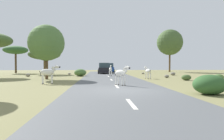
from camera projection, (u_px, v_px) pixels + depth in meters
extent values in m
plane|color=olive|center=(124.00, 91.00, 11.53)|extent=(90.00, 90.00, 0.00)
cube|color=#56595B|center=(120.00, 91.00, 11.51)|extent=(6.00, 64.00, 0.05)
cube|color=silver|center=(131.00, 104.00, 7.52)|extent=(0.16, 2.00, 0.01)
cube|color=silver|center=(117.00, 86.00, 13.51)|extent=(0.16, 2.00, 0.01)
cube|color=silver|center=(111.00, 80.00, 19.49)|extent=(0.16, 2.00, 0.01)
cube|color=silver|center=(108.00, 76.00, 25.48)|extent=(0.16, 2.00, 0.01)
cube|color=silver|center=(107.00, 74.00, 31.46)|extent=(0.16, 2.00, 0.01)
cube|color=silver|center=(105.00, 72.00, 37.45)|extent=(0.16, 2.00, 0.01)
ellipsoid|color=silver|center=(110.00, 69.00, 26.34)|extent=(0.42, 0.98, 0.46)
cylinder|color=silver|center=(110.00, 73.00, 26.02)|extent=(0.10, 0.10, 0.66)
cylinder|color=#28231E|center=(110.00, 76.00, 26.03)|extent=(0.11, 0.11, 0.04)
cylinder|color=silver|center=(112.00, 73.00, 26.04)|extent=(0.10, 0.10, 0.66)
cylinder|color=#28231E|center=(112.00, 76.00, 26.05)|extent=(0.11, 0.11, 0.04)
cylinder|color=silver|center=(109.00, 73.00, 26.65)|extent=(0.10, 0.10, 0.66)
cylinder|color=#28231E|center=(109.00, 76.00, 26.66)|extent=(0.11, 0.11, 0.04)
cylinder|color=silver|center=(111.00, 73.00, 26.68)|extent=(0.10, 0.10, 0.66)
cylinder|color=#28231E|center=(111.00, 76.00, 26.69)|extent=(0.11, 0.11, 0.04)
cylinder|color=silver|center=(111.00, 67.00, 25.86)|extent=(0.19, 0.35, 0.39)
cube|color=black|center=(111.00, 67.00, 25.86)|extent=(0.04, 0.32, 0.27)
ellipsoid|color=silver|center=(111.00, 66.00, 25.63)|extent=(0.19, 0.43, 0.21)
ellipsoid|color=black|center=(111.00, 66.00, 25.46)|extent=(0.13, 0.15, 0.13)
cone|color=silver|center=(110.00, 65.00, 25.73)|extent=(0.08, 0.08, 0.12)
cone|color=silver|center=(111.00, 65.00, 25.74)|extent=(0.08, 0.08, 0.12)
cylinder|color=black|center=(110.00, 70.00, 26.82)|extent=(0.04, 0.14, 0.39)
ellipsoid|color=silver|center=(148.00, 71.00, 21.55)|extent=(0.59, 1.00, 0.44)
cylinder|color=silver|center=(148.00, 76.00, 21.90)|extent=(0.11, 0.11, 0.64)
cylinder|color=#28231E|center=(148.00, 78.00, 21.91)|extent=(0.13, 0.13, 0.04)
cylinder|color=silver|center=(146.00, 76.00, 21.83)|extent=(0.11, 0.11, 0.64)
cylinder|color=#28231E|center=(146.00, 78.00, 21.83)|extent=(0.13, 0.13, 0.04)
cylinder|color=silver|center=(150.00, 76.00, 21.31)|extent=(0.11, 0.11, 0.64)
cylinder|color=#28231E|center=(150.00, 79.00, 21.32)|extent=(0.13, 0.13, 0.04)
cylinder|color=silver|center=(148.00, 76.00, 21.24)|extent=(0.11, 0.11, 0.64)
cylinder|color=#28231E|center=(148.00, 79.00, 21.25)|extent=(0.13, 0.13, 0.04)
cylinder|color=silver|center=(146.00, 69.00, 21.98)|extent=(0.25, 0.37, 0.38)
cube|color=black|center=(146.00, 68.00, 21.98)|extent=(0.11, 0.31, 0.26)
ellipsoid|color=silver|center=(145.00, 67.00, 22.19)|extent=(0.26, 0.44, 0.20)
ellipsoid|color=black|center=(145.00, 68.00, 22.34)|extent=(0.15, 0.17, 0.12)
cone|color=silver|center=(146.00, 66.00, 22.10)|extent=(0.09, 0.09, 0.12)
cone|color=silver|center=(145.00, 66.00, 22.07)|extent=(0.09, 0.09, 0.12)
cylinder|color=black|center=(150.00, 72.00, 21.11)|extent=(0.06, 0.14, 0.38)
ellipsoid|color=silver|center=(120.00, 73.00, 14.30)|extent=(0.91, 1.00, 0.46)
cylinder|color=silver|center=(122.00, 81.00, 14.00)|extent=(0.14, 0.14, 0.66)
cylinder|color=#28231E|center=(122.00, 85.00, 14.01)|extent=(0.16, 0.16, 0.04)
cylinder|color=silver|center=(125.00, 81.00, 14.17)|extent=(0.14, 0.14, 0.66)
cylinder|color=#28231E|center=(125.00, 85.00, 14.18)|extent=(0.16, 0.16, 0.04)
cylinder|color=silver|center=(116.00, 80.00, 14.47)|extent=(0.14, 0.14, 0.66)
cylinder|color=#28231E|center=(116.00, 85.00, 14.47)|extent=(0.16, 0.16, 0.04)
cylinder|color=silver|center=(118.00, 80.00, 14.63)|extent=(0.14, 0.14, 0.66)
cylinder|color=#28231E|center=(118.00, 84.00, 14.64)|extent=(0.16, 0.16, 0.04)
cylinder|color=silver|center=(125.00, 70.00, 13.96)|extent=(0.36, 0.38, 0.39)
cube|color=black|center=(125.00, 69.00, 13.95)|extent=(0.23, 0.27, 0.27)
ellipsoid|color=silver|center=(128.00, 68.00, 13.78)|extent=(0.40, 0.44, 0.21)
ellipsoid|color=black|center=(129.00, 68.00, 13.66)|extent=(0.19, 0.19, 0.13)
cone|color=silver|center=(126.00, 66.00, 13.82)|extent=(0.11, 0.11, 0.12)
cone|color=silver|center=(127.00, 66.00, 13.90)|extent=(0.11, 0.11, 0.12)
cylinder|color=black|center=(116.00, 74.00, 14.66)|extent=(0.11, 0.13, 0.39)
ellipsoid|color=silver|center=(47.00, 72.00, 15.73)|extent=(1.07, 0.49, 0.49)
cylinder|color=silver|center=(52.00, 79.00, 15.66)|extent=(0.11, 0.11, 0.71)
cylinder|color=#28231E|center=(52.00, 84.00, 15.67)|extent=(0.13, 0.13, 0.05)
cylinder|color=silver|center=(52.00, 79.00, 15.92)|extent=(0.11, 0.11, 0.71)
cylinder|color=#28231E|center=(52.00, 83.00, 15.93)|extent=(0.13, 0.13, 0.05)
cylinder|color=silver|center=(42.00, 80.00, 15.57)|extent=(0.11, 0.11, 0.71)
cylinder|color=#28231E|center=(42.00, 84.00, 15.58)|extent=(0.13, 0.13, 0.05)
cylinder|color=silver|center=(43.00, 79.00, 15.83)|extent=(0.11, 0.11, 0.71)
cylinder|color=#28231E|center=(43.00, 84.00, 15.84)|extent=(0.13, 0.13, 0.05)
cylinder|color=silver|center=(54.00, 69.00, 15.79)|extent=(0.38, 0.21, 0.42)
cube|color=black|center=(54.00, 68.00, 15.79)|extent=(0.35, 0.06, 0.29)
ellipsoid|color=silver|center=(57.00, 67.00, 15.82)|extent=(0.47, 0.22, 0.23)
ellipsoid|color=black|center=(59.00, 67.00, 15.84)|extent=(0.17, 0.14, 0.14)
cone|color=silver|center=(55.00, 65.00, 15.74)|extent=(0.09, 0.09, 0.13)
cone|color=silver|center=(56.00, 65.00, 15.87)|extent=(0.09, 0.09, 0.13)
cylinder|color=black|center=(40.00, 73.00, 15.66)|extent=(0.15, 0.05, 0.42)
cube|color=black|center=(104.00, 70.00, 33.44)|extent=(1.94, 4.26, 0.80)
cube|color=#334751|center=(104.00, 65.00, 33.21)|extent=(1.71, 2.25, 0.76)
cube|color=black|center=(104.00, 71.00, 35.60)|extent=(1.71, 0.22, 0.24)
cylinder|color=black|center=(110.00, 71.00, 34.82)|extent=(0.24, 0.69, 0.68)
cylinder|color=black|center=(99.00, 71.00, 34.76)|extent=(0.24, 0.69, 0.68)
cylinder|color=black|center=(110.00, 72.00, 32.12)|extent=(0.24, 0.69, 0.68)
cylinder|color=black|center=(99.00, 72.00, 32.06)|extent=(0.24, 0.69, 0.68)
cube|color=#1E479E|center=(109.00, 69.00, 39.16)|extent=(1.81, 4.20, 0.80)
cube|color=#334751|center=(109.00, 65.00, 38.94)|extent=(1.64, 2.20, 0.76)
cube|color=black|center=(108.00, 70.00, 41.32)|extent=(1.71, 0.16, 0.24)
cylinder|color=black|center=(113.00, 70.00, 40.57)|extent=(0.22, 0.68, 0.68)
cylinder|color=black|center=(104.00, 70.00, 40.45)|extent=(0.22, 0.68, 0.68)
cylinder|color=black|center=(114.00, 71.00, 37.88)|extent=(0.22, 0.68, 0.68)
cylinder|color=black|center=(104.00, 71.00, 37.76)|extent=(0.22, 0.68, 0.68)
cylinder|color=#4C3823|center=(16.00, 64.00, 35.59)|extent=(0.33, 0.33, 3.34)
ellipsoid|color=#2D5628|center=(16.00, 50.00, 35.53)|extent=(4.13, 4.13, 1.45)
cylinder|color=#4C3823|center=(47.00, 68.00, 20.76)|extent=(0.30, 0.30, 2.25)
sphere|color=#4C7038|center=(46.00, 43.00, 20.69)|extent=(3.67, 3.67, 3.67)
cylinder|color=brown|center=(170.00, 62.00, 41.31)|extent=(0.35, 0.35, 3.94)
sphere|color=#425B2D|center=(170.00, 42.00, 41.21)|extent=(5.19, 5.19, 5.19)
cylinder|color=brown|center=(45.00, 67.00, 30.81)|extent=(0.30, 0.30, 2.22)
ellipsoid|color=#425B2D|center=(44.00, 54.00, 30.76)|extent=(4.76, 4.76, 1.66)
ellipsoid|color=#4C7038|center=(80.00, 73.00, 26.29)|extent=(1.56, 1.41, 0.94)
ellipsoid|color=#2D5628|center=(210.00, 85.00, 10.17)|extent=(1.67, 1.50, 1.00)
ellipsoid|color=#4C7038|center=(219.00, 77.00, 19.89)|extent=(0.95, 0.86, 0.57)
ellipsoid|color=#4C7038|center=(50.00, 71.00, 34.72)|extent=(1.12, 1.01, 0.67)
ellipsoid|color=#425B2D|center=(186.00, 77.00, 19.37)|extent=(0.92, 0.83, 0.55)
ellipsoid|color=gray|center=(167.00, 76.00, 23.19)|extent=(0.53, 0.48, 0.35)
ellipsoid|color=gray|center=(173.00, 74.00, 28.35)|extent=(0.69, 0.61, 0.44)
ellipsoid|color=#A89E8C|center=(69.00, 74.00, 30.65)|extent=(0.45, 0.40, 0.27)
ellipsoid|color=gray|center=(28.00, 75.00, 25.35)|extent=(0.57, 0.46, 0.42)
ellipsoid|color=gray|center=(143.00, 73.00, 32.27)|extent=(0.47, 0.41, 0.26)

